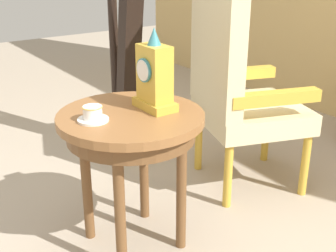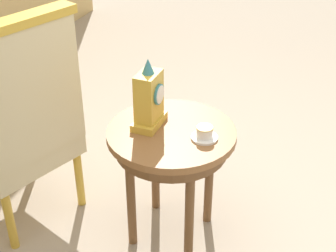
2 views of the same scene
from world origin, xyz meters
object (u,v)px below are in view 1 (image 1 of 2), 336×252
side_table (131,132)px  armchair (236,82)px  harp (125,49)px  mantel_clock (154,77)px  teacup_left (93,114)px

side_table → armchair: armchair is taller
side_table → harp: size_ratio=0.36×
harp → armchair: bearing=21.4°
side_table → armchair: size_ratio=0.54×
side_table → harp: bearing=151.2°
side_table → harp: 0.97m
side_table → harp: (-0.84, 0.46, 0.15)m
harp → mantel_clock: bearing=-22.4°
mantel_clock → armchair: (-0.16, 0.61, -0.16)m
mantel_clock → armchair: armchair is taller
teacup_left → mantel_clock: mantel_clock is taller
side_table → teacup_left: bearing=-93.6°
teacup_left → mantel_clock: bearing=86.6°
side_table → mantel_clock: bearing=86.8°
teacup_left → harp: 1.03m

